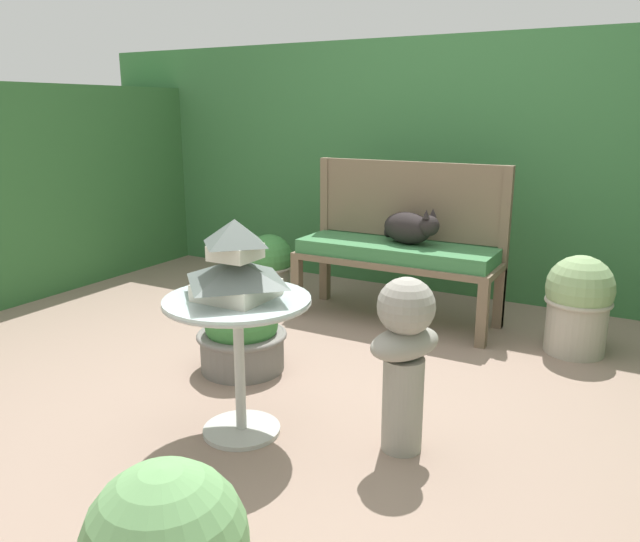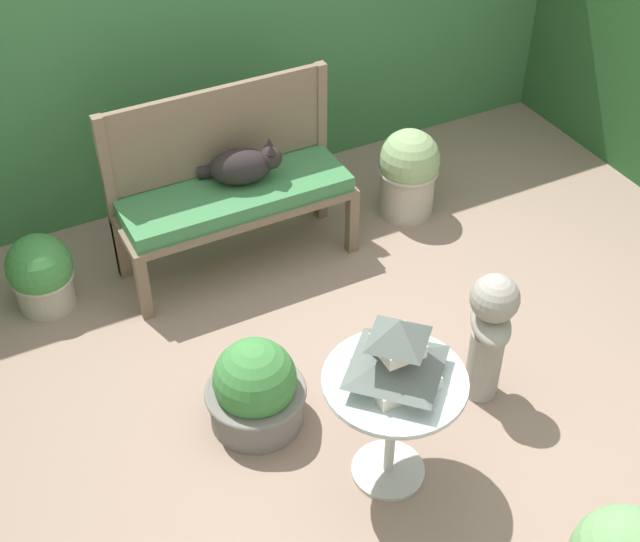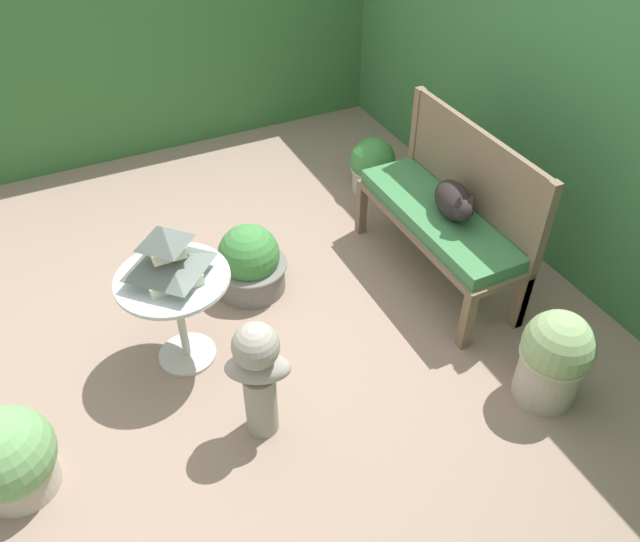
# 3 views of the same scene
# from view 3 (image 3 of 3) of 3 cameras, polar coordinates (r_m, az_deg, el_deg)

# --- Properties ---
(ground) EXTENTS (30.00, 30.00, 0.00)m
(ground) POSITION_cam_3_polar(r_m,az_deg,el_deg) (3.75, -3.95, -5.93)
(ground) COLOR gray
(foliage_hedge_back) EXTENTS (6.40, 0.80, 1.84)m
(foliage_hedge_back) POSITION_cam_3_polar(r_m,az_deg,el_deg) (4.41, 25.14, 12.65)
(foliage_hedge_back) COLOR #38703D
(foliage_hedge_back) RESTS_ON ground
(foliage_hedge_left) EXTENTS (0.70, 3.52, 1.51)m
(foliage_hedge_left) POSITION_cam_3_polar(r_m,az_deg,el_deg) (5.73, -14.51, 19.30)
(foliage_hedge_left) COLOR #336633
(foliage_hedge_left) RESTS_ON ground
(garden_bench) EXTENTS (1.31, 0.45, 0.51)m
(garden_bench) POSITION_cam_3_polar(r_m,az_deg,el_deg) (3.96, 10.77, 4.46)
(garden_bench) COLOR brown
(garden_bench) RESTS_ON ground
(bench_backrest) EXTENTS (1.31, 0.06, 1.01)m
(bench_backrest) POSITION_cam_3_polar(r_m,az_deg,el_deg) (3.92, 13.75, 8.50)
(bench_backrest) COLOR brown
(bench_backrest) RESTS_ON ground
(cat) EXTENTS (0.43, 0.32, 0.24)m
(cat) POSITION_cam_3_polar(r_m,az_deg,el_deg) (3.83, 12.19, 6.27)
(cat) COLOR black
(cat) RESTS_ON garden_bench
(patio_table) EXTENTS (0.60, 0.60, 0.60)m
(patio_table) POSITION_cam_3_polar(r_m,az_deg,el_deg) (3.39, -13.06, -2.20)
(patio_table) COLOR #B7B7B2
(patio_table) RESTS_ON ground
(pagoda_birdhouse) EXTENTS (0.37, 0.37, 0.32)m
(pagoda_birdhouse) POSITION_cam_3_polar(r_m,az_deg,el_deg) (3.22, -13.75, 1.31)
(pagoda_birdhouse) COLOR silver
(pagoda_birdhouse) RESTS_ON patio_table
(garden_bust) EXTENTS (0.30, 0.37, 0.72)m
(garden_bust) POSITION_cam_3_polar(r_m,az_deg,el_deg) (3.01, -5.67, -9.21)
(garden_bust) COLOR gray
(garden_bust) RESTS_ON ground
(potted_plant_table_far) EXTENTS (0.37, 0.37, 0.56)m
(potted_plant_table_far) POSITION_cam_3_polar(r_m,az_deg,el_deg) (3.46, 20.64, -7.38)
(potted_plant_table_far) COLOR #ADA393
(potted_plant_table_far) RESTS_ON ground
(potted_plant_hedge_corner) EXTENTS (0.43, 0.43, 0.48)m
(potted_plant_hedge_corner) POSITION_cam_3_polar(r_m,az_deg,el_deg) (3.27, -26.52, -15.07)
(potted_plant_hedge_corner) COLOR #ADA393
(potted_plant_hedge_corner) RESTS_ON ground
(potted_plant_patio_mid) EXTENTS (0.35, 0.35, 0.44)m
(potted_plant_patio_mid) POSITION_cam_3_polar(r_m,az_deg,el_deg) (4.89, 4.79, 9.55)
(potted_plant_patio_mid) COLOR #ADA393
(potted_plant_patio_mid) RESTS_ON ground
(potted_plant_table_near) EXTENTS (0.48, 0.48, 0.46)m
(potted_plant_table_near) POSITION_cam_3_polar(r_m,az_deg,el_deg) (3.95, -6.45, 0.73)
(potted_plant_table_near) COLOR slate
(potted_plant_table_near) RESTS_ON ground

